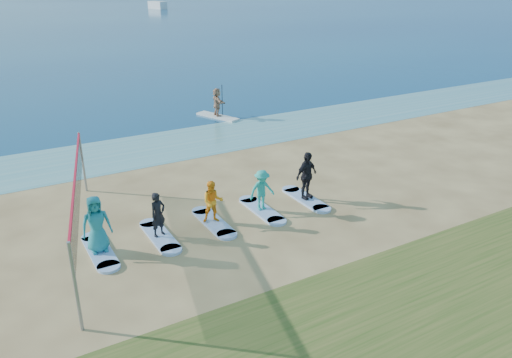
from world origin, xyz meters
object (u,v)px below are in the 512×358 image
volleyball_net (77,191)px  student_2 (213,202)px  student_1 (158,214)px  surfboard_4 (306,199)px  surfboard_1 (160,236)px  paddleboarder (217,102)px  student_0 (96,224)px  boat_offshore_b (158,9)px  surfboard_2 (214,222)px  student_3 (262,190)px  surfboard_3 (262,210)px  surfboard_0 (100,251)px  student_4 (307,176)px  paddleboard (218,116)px

volleyball_net → student_2: size_ratio=5.79×
student_1 → surfboard_4: student_1 is taller
surfboard_1 → student_1: student_1 is taller
paddleboarder → student_0: size_ratio=0.92×
paddleboarder → student_1: 15.19m
boat_offshore_b → surfboard_2: boat_offshore_b is taller
student_0 → student_3: student_0 is taller
paddleboarder → surfboard_3: bearing=165.5°
student_0 → student_3: bearing=2.0°
surfboard_0 → surfboard_1: 2.00m
boat_offshore_b → student_4: student_4 is taller
boat_offshore_b → student_2: bearing=-122.7°
volleyball_net → student_0: bearing=-71.6°
surfboard_2 → student_3: (2.00, 0.00, 0.82)m
surfboard_1 → student_2: 2.16m
surfboard_2 → student_3: student_3 is taller
boat_offshore_b → student_2: 119.50m
surfboard_4 → paddleboarder: bearing=79.5°
volleyball_net → student_0: size_ratio=4.75×
surfboard_1 → student_2: (2.00, 0.00, 0.81)m
paddleboarder → student_2: 14.19m
volleyball_net → surfboard_4: volleyball_net is taller
surfboard_3 → surfboard_2: bearing=180.0°
student_4 → student_3: bearing=165.7°
volleyball_net → student_4: 8.36m
boat_offshore_b → student_2: student_2 is taller
student_2 → surfboard_3: (2.00, 0.00, -0.81)m
paddleboard → boat_offshore_b: bearing=51.3°
paddleboarder → surfboard_0: 16.40m
surfboard_2 → surfboard_4: same height
surfboard_2 → surfboard_3: (2.00, 0.00, 0.00)m
surfboard_1 → surfboard_2: same height
student_4 → student_1: bearing=165.7°
surfboard_2 → student_4: size_ratio=1.16×
paddleboard → boat_offshore_b: size_ratio=0.54×
paddleboard → student_3: student_3 is taller
student_0 → student_3: size_ratio=1.20×
surfboard_0 → surfboard_3: size_ratio=1.00×
paddleboard → surfboard_3: 13.42m
student_0 → surfboard_1: student_0 is taller
boat_offshore_b → surfboard_0: 120.84m
student_0 → student_4: 7.99m
surfboard_2 → boat_offshore_b: bearing=71.2°
student_2 → student_4: student_4 is taller
surfboard_1 → student_3: (4.00, 0.00, 0.82)m
student_2 → student_3: student_3 is taller
surfboard_0 → student_2: bearing=0.0°
paddleboarder → surfboard_4: 12.94m
student_3 → surfboard_4: 2.16m
boat_offshore_b → student_0: 120.85m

